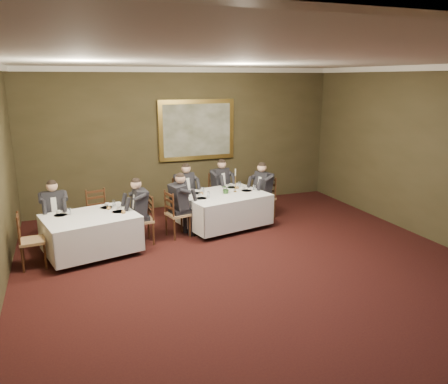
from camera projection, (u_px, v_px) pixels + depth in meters
ground at (272, 286)px, 7.02m from camera, size 10.00×10.00×0.00m
ceiling at (279, 59)px, 6.13m from camera, size 8.00×10.00×0.10m
back_wall at (185, 139)px, 11.10m from camera, size 8.00×0.10×3.50m
crown_molding at (279, 64)px, 6.15m from camera, size 8.00×10.00×0.12m
table_main at (223, 207)px, 9.73m from camera, size 2.06×1.73×0.67m
table_second at (91, 232)px, 8.19m from camera, size 1.89×1.60×0.67m
chair_main_backleft at (185, 208)px, 10.27m from camera, size 0.56×0.55×1.00m
diner_main_backleft at (185, 199)px, 10.20m from camera, size 0.54×0.59×1.35m
chair_main_backright at (220, 202)px, 10.78m from camera, size 0.55×0.54×1.00m
diner_main_backright at (220, 193)px, 10.71m from camera, size 0.53×0.58×1.35m
chair_main_endleft at (178, 223)px, 9.17m from camera, size 0.50×0.52×1.00m
diner_main_endleft at (178, 213)px, 9.11m from camera, size 0.55×0.49×1.35m
chair_main_endright at (264, 206)px, 10.37m from camera, size 0.53×0.54×1.00m
diner_main_endright at (264, 197)px, 10.31m from camera, size 0.57×0.52×1.35m
chair_sec_backleft at (56, 232)px, 8.68m from camera, size 0.46×0.45×1.00m
diner_sec_backleft at (55, 221)px, 8.61m from camera, size 0.44×0.50×1.35m
chair_sec_backright at (100, 224)px, 9.15m from camera, size 0.51×0.50×1.00m
chair_sec_endright at (143, 230)px, 8.79m from camera, size 0.44×0.46×1.00m
diner_sec_endright at (142, 219)px, 8.73m from camera, size 0.50×0.43×1.35m
chair_sec_endleft at (33, 252)px, 7.68m from camera, size 0.44×0.46×1.00m
centerpiece at (226, 188)px, 9.65m from camera, size 0.23×0.20×0.24m
candlestick at (235, 183)px, 9.77m from camera, size 0.08×0.08×0.54m
place_setting_table_main at (198, 191)px, 9.73m from camera, size 0.33×0.31×0.14m
place_setting_table_second at (63, 213)px, 8.19m from camera, size 0.33×0.31×0.14m
painting at (197, 130)px, 11.09m from camera, size 1.98×0.09×1.53m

